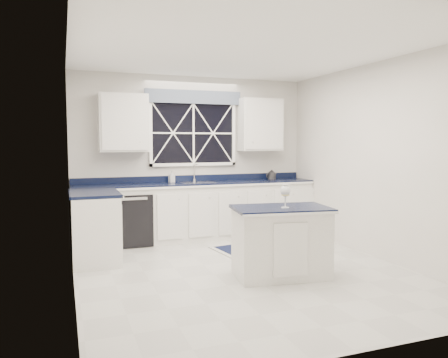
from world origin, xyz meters
name	(u,v)px	position (x,y,z in m)	size (l,w,h in m)	color
ground	(244,271)	(0.00, 0.00, 0.00)	(4.50, 4.50, 0.00)	#A5A5A1
back_wall	(193,157)	(0.00, 2.25, 1.35)	(4.00, 0.10, 2.70)	silver
base_cabinets	(181,215)	(-0.33, 1.78, 0.45)	(3.99, 1.60, 0.90)	white
countertop	(198,184)	(0.00, 1.95, 0.92)	(3.98, 0.64, 0.04)	black
dishwasher	(131,218)	(-1.10, 1.95, 0.41)	(0.60, 0.58, 0.82)	black
window	(193,128)	(0.00, 2.20, 1.83)	(1.65, 0.09, 1.26)	black
upper_cabinets	(196,124)	(0.00, 2.08, 1.90)	(3.10, 0.34, 0.90)	white
faucet	(195,172)	(0.00, 2.14, 1.10)	(0.05, 0.20, 0.30)	silver
island	(281,242)	(0.34, -0.33, 0.42)	(1.21, 0.83, 0.84)	white
rug	(256,248)	(0.62, 1.01, 0.01)	(1.33, 0.92, 0.02)	#ADADA8
kettle	(272,175)	(1.41, 2.08, 1.02)	(0.24, 0.18, 0.17)	#303033
wine_glass	(285,192)	(0.35, -0.41, 1.03)	(0.12, 0.12, 0.27)	silver
soap_bottle	(172,177)	(-0.41, 2.11, 1.03)	(0.08, 0.09, 0.19)	silver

